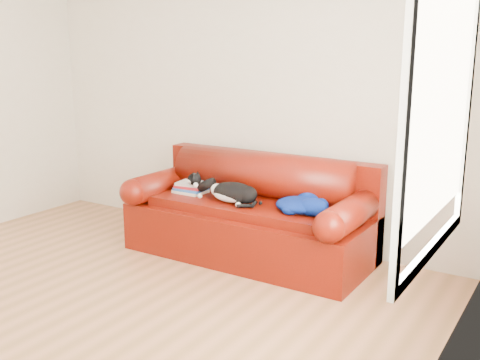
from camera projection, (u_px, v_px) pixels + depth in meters
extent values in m
plane|color=brown|center=(85.00, 308.00, 3.92)|extent=(4.50, 4.50, 0.00)
cube|color=beige|center=(238.00, 100.00, 5.27)|extent=(4.50, 0.02, 2.60)
cube|color=beige|center=(426.00, 158.00, 2.45)|extent=(0.02, 4.00, 2.60)
cube|color=white|center=(442.00, 106.00, 2.66)|extent=(0.01, 1.10, 1.30)
cube|color=white|center=(442.00, 106.00, 2.66)|extent=(0.03, 1.30, 1.50)
cube|color=#440702|center=(249.00, 232.00, 4.88)|extent=(2.10, 0.90, 0.42)
cube|color=#440702|center=(246.00, 207.00, 4.79)|extent=(1.66, 0.62, 0.10)
cylinder|color=black|center=(144.00, 244.00, 5.14)|extent=(0.06, 0.06, 0.05)
cylinder|color=black|center=(333.00, 289.00, 4.17)|extent=(0.06, 0.06, 0.05)
cylinder|color=black|center=(188.00, 226.00, 5.68)|extent=(0.06, 0.06, 0.05)
cylinder|color=black|center=(364.00, 262.00, 4.71)|extent=(0.06, 0.06, 0.05)
cube|color=#440702|center=(270.00, 200.00, 5.13)|extent=(2.10, 0.18, 0.85)
cylinder|color=#440702|center=(264.00, 175.00, 4.98)|extent=(1.70, 0.40, 0.40)
cylinder|color=#440702|center=(165.00, 182.00, 5.29)|extent=(0.24, 0.88, 0.24)
sphere|color=#440702|center=(133.00, 192.00, 4.93)|extent=(0.24, 0.24, 0.24)
cylinder|color=#440702|center=(352.00, 212.00, 4.32)|extent=(0.24, 0.88, 0.24)
sphere|color=#440702|center=(329.00, 227.00, 3.96)|extent=(0.24, 0.24, 0.24)
cube|color=beige|center=(191.00, 191.00, 5.07)|extent=(0.28, 0.22, 0.02)
cube|color=white|center=(191.00, 191.00, 5.07)|extent=(0.27, 0.21, 0.02)
cube|color=blue|center=(191.00, 189.00, 5.07)|extent=(0.27, 0.21, 0.02)
cube|color=white|center=(191.00, 189.00, 5.07)|extent=(0.26, 0.20, 0.02)
cube|color=#A2121C|center=(191.00, 186.00, 5.06)|extent=(0.27, 0.22, 0.02)
cube|color=white|center=(191.00, 186.00, 5.06)|extent=(0.26, 0.20, 0.02)
cube|color=silver|center=(191.00, 183.00, 5.05)|extent=(0.27, 0.22, 0.02)
cube|color=white|center=(191.00, 183.00, 5.05)|extent=(0.26, 0.21, 0.02)
ellipsoid|color=black|center=(234.00, 192.00, 4.73)|extent=(0.44, 0.27, 0.17)
ellipsoid|color=silver|center=(229.00, 197.00, 4.71)|extent=(0.30, 0.16, 0.11)
ellipsoid|color=silver|center=(217.00, 190.00, 4.81)|extent=(0.13, 0.12, 0.11)
ellipsoid|color=black|center=(247.00, 196.00, 4.67)|extent=(0.19, 0.19, 0.15)
ellipsoid|color=black|center=(210.00, 182.00, 4.88)|extent=(0.13, 0.12, 0.11)
ellipsoid|color=silver|center=(206.00, 184.00, 4.87)|extent=(0.06, 0.05, 0.04)
sphere|color=#BF7272|center=(204.00, 183.00, 4.87)|extent=(0.01, 0.01, 0.01)
cone|color=black|center=(209.00, 177.00, 4.84)|extent=(0.05, 0.04, 0.05)
cone|color=black|center=(213.00, 176.00, 4.89)|extent=(0.05, 0.04, 0.05)
cylinder|color=black|center=(254.00, 204.00, 4.60)|extent=(0.08, 0.15, 0.04)
sphere|color=silver|center=(213.00, 197.00, 4.83)|extent=(0.04, 0.04, 0.04)
sphere|color=silver|center=(238.00, 205.00, 4.60)|extent=(0.04, 0.04, 0.04)
ellipsoid|color=#020C3F|center=(299.00, 204.00, 4.47)|extent=(0.41, 0.38, 0.12)
ellipsoid|color=#020C3F|center=(313.00, 206.00, 4.37)|extent=(0.25, 0.22, 0.14)
ellipsoid|color=#020C3F|center=(291.00, 203.00, 4.57)|extent=(0.25, 0.29, 0.09)
ellipsoid|color=#020C3F|center=(308.00, 200.00, 4.55)|extent=(0.21, 0.17, 0.14)
ellipsoid|color=#020C3F|center=(291.00, 209.00, 4.40)|extent=(0.16, 0.17, 0.09)
ellipsoid|color=#B8BBCA|center=(304.00, 205.00, 4.38)|extent=(0.17, 0.08, 0.04)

